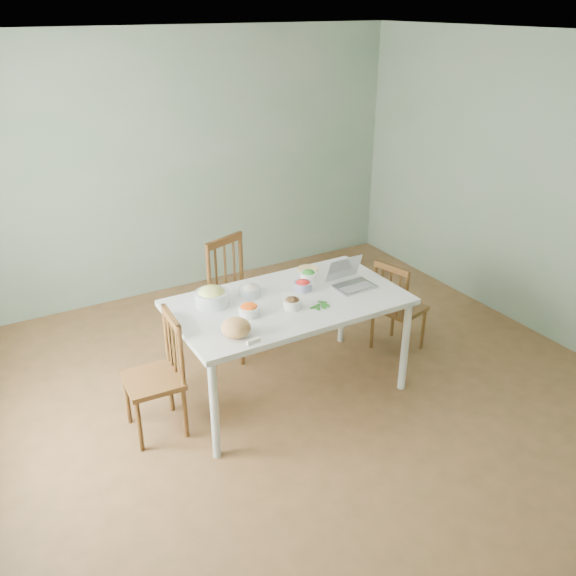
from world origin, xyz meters
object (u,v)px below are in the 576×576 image
dining_table (288,346)px  chair_right (400,305)px  chair_far (242,298)px  laptop (355,275)px  bread_boule (236,328)px  chair_left (152,377)px  bowl_squash (212,296)px

dining_table → chair_right: size_ratio=2.02×
chair_far → laptop: size_ratio=3.28×
chair_far → chair_right: bearing=-48.9°
chair_far → bread_boule: chair_far is taller
chair_far → chair_left: chair_far is taller
bread_boule → bowl_squash: size_ratio=0.80×
chair_right → bowl_squash: (-1.74, 0.13, 0.47)m
bowl_squash → dining_table: bearing=-21.5°
chair_left → bread_boule: size_ratio=4.61×
bowl_squash → laptop: size_ratio=0.80×
chair_left → bowl_squash: bowl_squash is taller
chair_far → bowl_squash: size_ratio=4.11×
chair_far → chair_right: chair_far is taller
chair_right → laptop: 0.82m
dining_table → chair_far: chair_far is taller
dining_table → chair_far: 0.79m
chair_right → laptop: laptop is taller
chair_right → laptop: size_ratio=2.78×
chair_left → laptop: bearing=88.5°
dining_table → bowl_squash: size_ratio=7.03×
dining_table → chair_left: (-1.10, 0.05, 0.05)m
laptop → dining_table: bearing=170.1°
chair_left → chair_right: (2.29, 0.03, -0.02)m
bread_boule → laptop: (1.15, 0.22, 0.04)m
chair_left → bowl_squash: size_ratio=3.68×
bowl_squash → chair_left: bearing=-163.9°
dining_table → chair_right: 1.20m
dining_table → chair_right: chair_right is taller
chair_left → bowl_squash: 0.73m
chair_left → chair_right: bearing=93.5°
chair_left → bread_boule: (0.51, -0.35, 0.44)m
chair_left → chair_right: 2.29m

